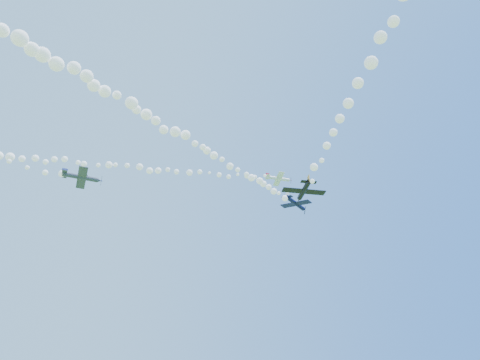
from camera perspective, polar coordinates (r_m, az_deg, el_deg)
name	(u,v)px	position (r m, az deg, el deg)	size (l,w,h in m)	color
plane_white	(279,179)	(94.05, 5.50, 0.20)	(6.28, 6.64, 2.32)	white
smoke_trail_white	(92,164)	(94.06, -20.35, 2.19)	(77.22, 25.16, 2.72)	white
plane_navy	(296,203)	(89.29, 7.92, -3.31)	(7.24, 7.65, 2.85)	#0D103D
smoke_trail_navy	(167,127)	(68.28, -10.30, 7.46)	(62.39, 25.56, 2.90)	white
plane_grey	(82,177)	(77.44, -21.58, 0.36)	(7.18, 7.50, 1.97)	#35384D
plane_black	(304,191)	(62.47, 9.06, -1.50)	(6.77, 6.39, 1.72)	black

